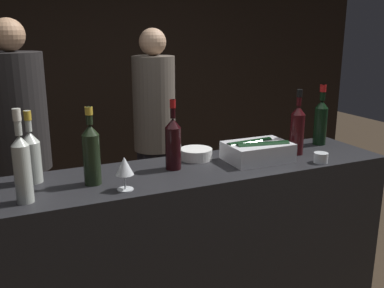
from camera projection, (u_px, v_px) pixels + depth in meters
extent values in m
cube|color=black|center=(92.00, 67.00, 4.25)|extent=(6.40, 0.06, 2.80)
cube|color=black|center=(194.00, 264.00, 2.29)|extent=(2.11, 0.50, 1.09)
cube|color=silver|center=(258.00, 152.00, 2.27)|extent=(0.34, 0.23, 0.10)
cylinder|color=black|center=(263.00, 149.00, 2.24)|extent=(0.29, 0.12, 0.07)
cylinder|color=black|center=(250.00, 146.00, 2.29)|extent=(0.27, 0.09, 0.07)
cylinder|color=white|center=(196.00, 154.00, 2.30)|extent=(0.18, 0.18, 0.06)
cylinder|color=gray|center=(196.00, 150.00, 2.30)|extent=(0.14, 0.14, 0.01)
cylinder|color=silver|center=(125.00, 189.00, 1.86)|extent=(0.07, 0.07, 0.00)
cylinder|color=silver|center=(125.00, 182.00, 1.85)|extent=(0.01, 0.01, 0.07)
cone|color=silver|center=(124.00, 166.00, 1.83)|extent=(0.08, 0.08, 0.08)
cylinder|color=silver|center=(321.00, 158.00, 2.24)|extent=(0.07, 0.07, 0.05)
sphere|color=#F9D67F|center=(321.00, 157.00, 2.24)|extent=(0.03, 0.03, 0.03)
cylinder|color=#B2B7AD|center=(32.00, 162.00, 1.93)|extent=(0.08, 0.08, 0.19)
cone|color=#B2B7AD|center=(30.00, 137.00, 1.90)|extent=(0.08, 0.08, 0.05)
cylinder|color=#B2B7AD|center=(28.00, 121.00, 1.88)|extent=(0.03, 0.03, 0.09)
cylinder|color=gold|center=(27.00, 115.00, 1.88)|extent=(0.03, 0.03, 0.04)
cylinder|color=#B2B7AD|center=(23.00, 174.00, 1.70)|extent=(0.07, 0.07, 0.24)
cone|color=#B2B7AD|center=(19.00, 140.00, 1.66)|extent=(0.07, 0.07, 0.04)
cylinder|color=#B2B7AD|center=(17.00, 122.00, 1.64)|extent=(0.03, 0.03, 0.10)
cylinder|color=silver|center=(17.00, 115.00, 1.64)|extent=(0.03, 0.03, 0.05)
cylinder|color=black|center=(173.00, 148.00, 2.12)|extent=(0.08, 0.08, 0.21)
cone|color=black|center=(173.00, 123.00, 2.08)|extent=(0.08, 0.08, 0.05)
cylinder|color=black|center=(173.00, 109.00, 2.07)|extent=(0.03, 0.03, 0.09)
cylinder|color=maroon|center=(173.00, 104.00, 2.06)|extent=(0.03, 0.03, 0.04)
cylinder|color=black|center=(92.00, 160.00, 1.90)|extent=(0.08, 0.08, 0.23)
cone|color=black|center=(90.00, 130.00, 1.87)|extent=(0.08, 0.08, 0.05)
cylinder|color=black|center=(89.00, 116.00, 1.85)|extent=(0.03, 0.03, 0.08)
cylinder|color=gold|center=(89.00, 111.00, 1.85)|extent=(0.03, 0.03, 0.04)
cylinder|color=black|center=(297.00, 134.00, 2.37)|extent=(0.08, 0.08, 0.23)
cone|color=black|center=(298.00, 110.00, 2.34)|extent=(0.08, 0.08, 0.05)
cylinder|color=black|center=(299.00, 98.00, 2.32)|extent=(0.03, 0.03, 0.09)
cylinder|color=black|center=(300.00, 93.00, 2.31)|extent=(0.03, 0.03, 0.04)
cylinder|color=black|center=(320.00, 126.00, 2.58)|extent=(0.08, 0.08, 0.22)
cone|color=black|center=(322.00, 104.00, 2.54)|extent=(0.08, 0.08, 0.05)
cylinder|color=black|center=(323.00, 93.00, 2.53)|extent=(0.03, 0.03, 0.09)
cylinder|color=red|center=(323.00, 88.00, 2.52)|extent=(0.04, 0.04, 0.04)
cube|color=black|center=(28.00, 226.00, 3.00)|extent=(0.29, 0.22, 0.85)
cylinder|color=black|center=(16.00, 112.00, 2.79)|extent=(0.39, 0.39, 0.77)
sphere|color=tan|center=(8.00, 35.00, 2.67)|extent=(0.21, 0.21, 0.21)
cube|color=black|center=(156.00, 196.00, 3.59)|extent=(0.25, 0.18, 0.82)
cylinder|color=#60564C|center=(154.00, 104.00, 3.39)|extent=(0.34, 0.34, 0.75)
sphere|color=tan|center=(153.00, 42.00, 3.26)|extent=(0.21, 0.21, 0.21)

